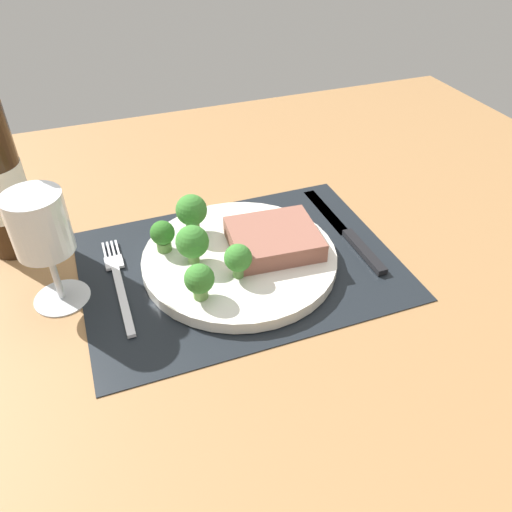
% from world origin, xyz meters
% --- Properties ---
extents(ground_plane, '(1.40, 1.10, 0.03)m').
position_xyz_m(ground_plane, '(0.00, 0.00, -0.01)').
color(ground_plane, '#996D42').
extents(placemat, '(0.42, 0.31, 0.00)m').
position_xyz_m(placemat, '(0.00, 0.00, 0.00)').
color(placemat, black).
rests_on(placemat, ground_plane).
extents(plate, '(0.26, 0.26, 0.02)m').
position_xyz_m(plate, '(0.00, 0.00, 0.01)').
color(plate, silver).
rests_on(plate, placemat).
extents(steak, '(0.12, 0.11, 0.03)m').
position_xyz_m(steak, '(0.05, 0.00, 0.03)').
color(steak, '#8C5647').
rests_on(steak, plate).
extents(broccoli_back_left, '(0.04, 0.04, 0.06)m').
position_xyz_m(broccoli_back_left, '(-0.04, 0.07, 0.05)').
color(broccoli_back_left, '#5B8942').
rests_on(broccoli_back_left, plate).
extents(broccoli_center, '(0.04, 0.04, 0.05)m').
position_xyz_m(broccoli_center, '(-0.02, -0.04, 0.05)').
color(broccoli_center, '#5B8942').
rests_on(broccoli_center, plate).
extents(broccoli_near_fork, '(0.04, 0.04, 0.05)m').
position_xyz_m(broccoli_near_fork, '(-0.07, -0.06, 0.05)').
color(broccoli_near_fork, '#6B994C').
rests_on(broccoli_near_fork, plate).
extents(broccoli_front_edge, '(0.04, 0.04, 0.05)m').
position_xyz_m(broccoli_front_edge, '(-0.06, 0.01, 0.05)').
color(broccoli_front_edge, '#6B994C').
rests_on(broccoli_front_edge, plate).
extents(broccoli_near_steak, '(0.03, 0.03, 0.04)m').
position_xyz_m(broccoli_near_steak, '(-0.09, 0.04, 0.04)').
color(broccoli_near_steak, '#5B8942').
rests_on(broccoli_near_steak, plate).
extents(fork, '(0.02, 0.19, 0.01)m').
position_xyz_m(fork, '(-0.16, 0.01, 0.01)').
color(fork, silver).
rests_on(fork, placemat).
extents(knife, '(0.02, 0.23, 0.01)m').
position_xyz_m(knife, '(0.17, 0.01, 0.01)').
color(knife, black).
rests_on(knife, placemat).
extents(wine_glass, '(0.07, 0.07, 0.15)m').
position_xyz_m(wine_glass, '(-0.23, 0.02, 0.10)').
color(wine_glass, silver).
rests_on(wine_glass, ground_plane).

